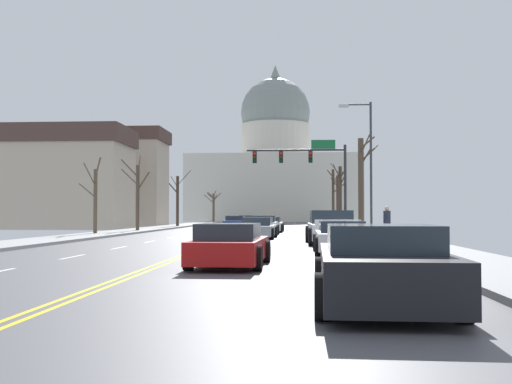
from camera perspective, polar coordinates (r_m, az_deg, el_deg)
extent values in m
cube|color=#4E4E53|center=(33.40, -2.67, -4.46)|extent=(14.00, 180.00, 0.06)
cube|color=yellow|center=(33.42, -2.88, -4.40)|extent=(0.10, 176.40, 0.00)
cube|color=yellow|center=(33.39, -2.47, -4.40)|extent=(0.10, 176.40, 0.00)
cube|color=silver|center=(9.17, 2.07, -10.93)|extent=(0.12, 2.20, 0.00)
cube|color=silver|center=(14.33, 2.72, -7.68)|extent=(0.12, 2.20, 0.00)
cube|color=silver|center=(19.51, 3.02, -6.16)|extent=(0.12, 2.20, 0.00)
cube|color=silver|center=(24.70, 3.19, -5.27)|extent=(0.12, 2.20, 0.00)
cube|color=silver|center=(29.89, 3.30, -4.69)|extent=(0.12, 2.20, 0.00)
cube|color=silver|center=(35.09, 3.38, -4.28)|extent=(0.12, 2.20, 0.00)
cube|color=silver|center=(40.28, 3.44, -3.98)|extent=(0.12, 2.20, 0.00)
cube|color=silver|center=(45.48, 3.49, -3.75)|extent=(0.12, 2.20, 0.00)
cube|color=silver|center=(50.68, 3.52, -3.56)|extent=(0.12, 2.20, 0.00)
cube|color=silver|center=(55.88, 3.55, -3.41)|extent=(0.12, 2.20, 0.00)
cube|color=silver|center=(61.08, 3.58, -3.29)|extent=(0.12, 2.20, 0.00)
cube|color=silver|center=(66.27, 3.60, -3.18)|extent=(0.12, 2.20, 0.00)
cube|color=silver|center=(71.47, 3.62, -3.09)|extent=(0.12, 2.20, 0.00)
cube|color=silver|center=(76.67, 3.63, -3.01)|extent=(0.12, 2.20, 0.00)
cube|color=silver|center=(81.87, 3.64, -2.94)|extent=(0.12, 2.20, 0.00)
cube|color=silver|center=(87.07, 3.65, -2.88)|extent=(0.12, 2.20, 0.00)
cube|color=silver|center=(92.27, 3.67, -2.83)|extent=(0.12, 2.20, 0.00)
cube|color=silver|center=(97.47, 3.67, -2.78)|extent=(0.12, 2.20, 0.00)
cube|color=silver|center=(20.82, -16.73, -5.81)|extent=(0.12, 2.20, 0.00)
cube|color=silver|center=(25.75, -12.65, -5.09)|extent=(0.12, 2.20, 0.00)
cube|color=silver|center=(30.77, -9.89, -4.59)|extent=(0.12, 2.20, 0.00)
cube|color=silver|center=(35.83, -7.91, -4.22)|extent=(0.12, 2.20, 0.00)
cube|color=silver|center=(40.94, -6.43, -3.94)|extent=(0.12, 2.20, 0.00)
cube|color=silver|center=(46.06, -5.27, -3.72)|extent=(0.12, 2.20, 0.00)
cube|color=silver|center=(51.20, -4.35, -3.54)|extent=(0.12, 2.20, 0.00)
cube|color=silver|center=(56.35, -3.60, -3.40)|extent=(0.12, 2.20, 0.00)
cube|color=silver|center=(61.51, -2.97, -3.28)|extent=(0.12, 2.20, 0.00)
cube|color=silver|center=(66.67, -2.44, -3.17)|extent=(0.12, 2.20, 0.00)
cube|color=silver|center=(71.84, -1.98, -3.09)|extent=(0.12, 2.20, 0.00)
cube|color=silver|center=(77.02, -1.59, -3.01)|extent=(0.12, 2.20, 0.00)
cube|color=silver|center=(82.19, -1.25, -2.94)|extent=(0.12, 2.20, 0.00)
cube|color=silver|center=(87.37, -0.95, -2.88)|extent=(0.12, 2.20, 0.00)
cube|color=silver|center=(92.56, -0.68, -2.83)|extent=(0.12, 2.20, 0.00)
cube|color=silver|center=(97.74, -0.44, -2.78)|extent=(0.12, 2.20, 0.00)
cube|color=#999999|center=(33.52, 11.96, -4.24)|extent=(3.00, 180.00, 0.14)
cube|color=#999999|center=(35.39, -16.52, -4.08)|extent=(3.00, 180.00, 0.14)
cylinder|color=#28282D|center=(48.72, 8.33, 0.48)|extent=(0.22, 0.22, 6.68)
cylinder|color=#28282D|center=(48.78, 3.73, 3.93)|extent=(7.80, 0.16, 0.16)
cube|color=black|center=(48.74, 5.11, 3.27)|extent=(0.32, 0.28, 0.92)
sphere|color=red|center=(48.60, 5.11, 3.62)|extent=(0.22, 0.22, 0.22)
sphere|color=#332B05|center=(48.58, 5.11, 3.29)|extent=(0.22, 0.22, 0.22)
sphere|color=black|center=(48.55, 5.11, 2.96)|extent=(0.22, 0.22, 0.22)
cube|color=black|center=(48.74, 2.35, 3.27)|extent=(0.32, 0.28, 0.92)
sphere|color=red|center=(48.61, 2.35, 3.61)|extent=(0.22, 0.22, 0.22)
sphere|color=#332B05|center=(48.58, 2.35, 3.28)|extent=(0.22, 0.22, 0.22)
sphere|color=black|center=(48.56, 2.35, 2.95)|extent=(0.22, 0.22, 0.22)
cube|color=black|center=(48.84, -0.12, 3.25)|extent=(0.32, 0.28, 0.92)
sphere|color=red|center=(48.71, -0.13, 3.60)|extent=(0.22, 0.22, 0.22)
sphere|color=#332B05|center=(48.68, -0.13, 3.27)|extent=(0.22, 0.22, 0.22)
sphere|color=black|center=(48.66, -0.13, 2.94)|extent=(0.22, 0.22, 0.22)
cube|color=#146033|center=(48.89, 6.30, 4.45)|extent=(1.90, 0.06, 0.70)
cylinder|color=#333338|center=(37.04, 10.69, 2.21)|extent=(0.14, 0.14, 7.92)
cylinder|color=#333338|center=(37.43, 9.41, 8.05)|extent=(1.61, 0.09, 0.09)
cube|color=#B2B2AD|center=(37.34, 8.17, 7.95)|extent=(0.56, 0.24, 0.16)
cube|color=beige|center=(107.84, 1.82, 0.20)|extent=(28.59, 23.68, 10.93)
cylinder|color=beige|center=(108.49, 1.82, 4.70)|extent=(12.04, 12.04, 6.12)
sphere|color=gray|center=(109.21, 1.82, 7.41)|extent=(12.24, 12.24, 12.24)
cone|color=gray|center=(110.64, 1.81, 11.15)|extent=(1.80, 1.80, 2.40)
cube|color=silver|center=(45.33, 1.25, -3.20)|extent=(1.93, 4.69, 0.56)
cube|color=#232D38|center=(44.86, 1.22, -2.59)|extent=(1.66, 2.09, 0.41)
cylinder|color=black|center=(46.84, 0.22, -3.31)|extent=(0.23, 0.64, 0.64)
cylinder|color=black|center=(46.74, 2.50, -3.31)|extent=(0.23, 0.64, 0.64)
cylinder|color=black|center=(43.96, -0.07, -3.40)|extent=(0.23, 0.64, 0.64)
cylinder|color=black|center=(43.85, 2.35, -3.40)|extent=(0.23, 0.64, 0.64)
cube|color=silver|center=(39.82, 0.74, -3.29)|extent=(1.71, 4.62, 0.68)
cube|color=#232D38|center=(39.54, 0.71, -2.50)|extent=(1.50, 2.28, 0.42)
cylinder|color=black|center=(41.31, -0.34, -3.49)|extent=(0.22, 0.64, 0.64)
cylinder|color=black|center=(41.22, 2.02, -3.50)|extent=(0.22, 0.64, 0.64)
cylinder|color=black|center=(38.45, -0.64, -3.61)|extent=(0.22, 0.64, 0.64)
cylinder|color=black|center=(38.36, 1.90, -3.61)|extent=(0.22, 0.64, 0.64)
cube|color=#9EA3A8|center=(34.23, 0.18, -3.61)|extent=(1.90, 4.54, 0.56)
cube|color=#232D38|center=(34.07, 0.16, -2.75)|extent=(1.61, 2.05, 0.46)
cylinder|color=black|center=(35.71, -1.01, -3.74)|extent=(0.24, 0.65, 0.64)
cylinder|color=black|center=(35.55, 1.81, -3.74)|extent=(0.24, 0.65, 0.64)
cylinder|color=black|center=(32.95, -1.57, -3.89)|extent=(0.24, 0.65, 0.64)
cylinder|color=black|center=(32.77, 1.48, -3.90)|extent=(0.24, 0.65, 0.64)
cube|color=silver|center=(28.38, 7.15, -3.67)|extent=(2.20, 5.74, 0.71)
cube|color=#1E2833|center=(29.16, 7.02, -2.32)|extent=(1.96, 1.98, 0.62)
cube|color=silver|center=(25.59, 7.64, -2.82)|extent=(1.92, 0.14, 0.22)
cylinder|color=black|center=(30.03, 4.91, -3.92)|extent=(0.30, 0.81, 0.80)
cylinder|color=black|center=(30.18, 8.87, -3.89)|extent=(0.30, 0.81, 0.80)
cylinder|color=black|center=(26.62, 5.20, -4.17)|extent=(0.30, 0.81, 0.80)
cylinder|color=black|center=(26.79, 9.67, -4.13)|extent=(0.30, 0.81, 0.80)
cube|color=silver|center=(21.97, 7.94, -4.48)|extent=(1.74, 4.64, 0.59)
cube|color=#232D38|center=(21.72, 7.97, -3.21)|extent=(1.52, 2.00, 0.39)
cylinder|color=black|center=(23.37, 5.61, -4.67)|extent=(0.22, 0.64, 0.64)
cylinder|color=black|center=(23.47, 9.81, -4.64)|extent=(0.22, 0.64, 0.64)
cylinder|color=black|center=(20.50, 5.80, -5.06)|extent=(0.22, 0.64, 0.64)
cylinder|color=black|center=(20.62, 10.59, -5.02)|extent=(0.22, 0.64, 0.64)
cube|color=#B71414|center=(16.48, -2.42, -5.38)|extent=(1.85, 4.37, 0.57)
cube|color=#232D38|center=(16.14, -2.57, -3.69)|extent=(1.58, 2.08, 0.42)
cylinder|color=black|center=(17.95, -4.57, -5.51)|extent=(0.24, 0.65, 0.64)
cylinder|color=black|center=(17.73, 0.96, -5.56)|extent=(0.24, 0.65, 0.64)
cylinder|color=black|center=(15.32, -6.33, -6.11)|extent=(0.24, 0.65, 0.64)
cylinder|color=black|center=(15.06, 0.15, -6.20)|extent=(0.24, 0.65, 0.64)
cube|color=black|center=(9.72, 11.58, -7.40)|extent=(1.97, 4.65, 0.69)
cube|color=#232D38|center=(9.58, 11.62, -4.21)|extent=(1.67, 2.13, 0.40)
cylinder|color=black|center=(11.11, 6.08, -7.70)|extent=(0.24, 0.65, 0.64)
cylinder|color=black|center=(11.27, 15.48, -7.56)|extent=(0.24, 0.65, 0.64)
cylinder|color=black|center=(8.28, 6.25, -9.68)|extent=(0.24, 0.65, 0.64)
cylinder|color=black|center=(8.50, 18.81, -9.39)|extent=(0.24, 0.65, 0.64)
cube|color=navy|center=(53.18, -1.95, -3.00)|extent=(1.76, 4.23, 0.60)
cube|color=#232D38|center=(53.33, -1.93, -2.45)|extent=(1.54, 2.07, 0.41)
cylinder|color=black|center=(51.79, -1.12, -3.18)|extent=(0.22, 0.64, 0.64)
cylinder|color=black|center=(51.97, -3.05, -3.17)|extent=(0.22, 0.64, 0.64)
cylinder|color=black|center=(54.41, -0.89, -3.12)|extent=(0.22, 0.64, 0.64)
cylinder|color=black|center=(54.57, -2.72, -3.11)|extent=(0.22, 0.64, 0.64)
cube|color=silver|center=(65.20, -0.88, -2.81)|extent=(1.93, 4.33, 0.59)
cube|color=#232D38|center=(65.52, -0.87, -2.36)|extent=(1.64, 1.99, 0.41)
cylinder|color=black|center=(63.84, -0.14, -2.95)|extent=(0.24, 0.65, 0.64)
cylinder|color=black|center=(63.93, -1.74, -2.94)|extent=(0.24, 0.65, 0.64)
cylinder|color=black|center=(66.49, -0.06, -2.91)|extent=(0.24, 0.65, 0.64)
cylinder|color=black|center=(66.57, -1.59, -2.90)|extent=(0.24, 0.65, 0.64)
cube|color=#B2A38E|center=(67.18, -14.38, 0.69)|extent=(13.70, 6.09, 8.91)
cube|color=#47332D|center=(67.61, -14.34, 5.04)|extent=(14.25, 6.34, 1.36)
cube|color=#B2A38E|center=(57.11, -18.29, 0.43)|extent=(12.78, 6.94, 7.40)
cube|color=#47332D|center=(57.47, -18.24, 4.92)|extent=(13.29, 7.22, 1.61)
cylinder|color=#423328|center=(76.37, 7.63, -0.67)|extent=(0.34, 0.34, 5.93)
cylinder|color=#423328|center=(75.86, 7.66, 0.85)|extent=(0.11, 1.21, 1.07)
cylinder|color=#423328|center=(76.90, 7.78, 1.35)|extent=(0.58, 0.89, 1.06)
cylinder|color=#423328|center=(75.98, 7.73, 0.31)|extent=(0.30, 0.95, 1.34)
cylinder|color=#423328|center=(76.61, 7.31, 0.91)|extent=(0.93, 0.52, 1.24)
cylinder|color=brown|center=(88.73, -3.99, -1.46)|extent=(0.34, 0.34, 4.08)
cylinder|color=brown|center=(89.26, -4.23, -0.38)|extent=(1.02, 1.02, 1.17)
cylinder|color=brown|center=(88.54, -4.28, -0.23)|extent=(0.95, 0.69, 0.77)
cylinder|color=brown|center=(89.19, -3.87, -0.12)|extent=(0.35, 0.97, 0.85)
cylinder|color=brown|center=(88.52, -4.29, -0.40)|extent=(0.99, 0.73, 0.93)
cylinder|color=brown|center=(88.80, -4.42, -0.64)|extent=(1.44, 0.19, 1.21)
cylinder|color=brown|center=(88.51, -3.64, -0.44)|extent=(1.22, 0.47, 1.15)
cylinder|color=brown|center=(88.36, -3.84, -0.59)|extent=(0.68, 0.84, 1.04)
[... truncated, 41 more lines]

